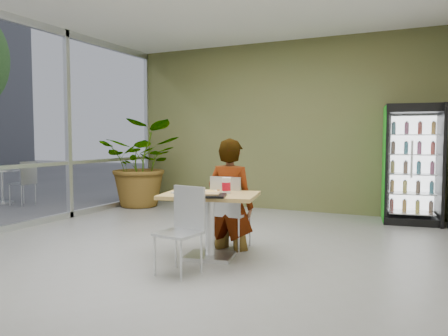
{
  "coord_description": "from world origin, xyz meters",
  "views": [
    {
      "loc": [
        2.58,
        -4.52,
        1.39
      ],
      "look_at": [
        0.26,
        0.5,
        1.0
      ],
      "focal_mm": 35.0,
      "sensor_mm": 36.0,
      "label": 1
    }
  ],
  "objects": [
    {
      "name": "seated_woman",
      "position": [
        0.39,
        0.4,
        0.54
      ],
      "size": [
        0.63,
        0.42,
        1.68
      ],
      "primitive_type": "imported",
      "rotation": [
        0.0,
        0.0,
        3.11
      ],
      "color": "black",
      "rests_on": "ground"
    },
    {
      "name": "potted_plant",
      "position": [
        -2.58,
        2.73,
        0.87
      ],
      "size": [
        1.97,
        1.85,
        1.74
      ],
      "primitive_type": "imported",
      "rotation": [
        0.0,
        0.0,
        0.4
      ],
      "color": "#33692A",
      "rests_on": "ground"
    },
    {
      "name": "storefront_frame",
      "position": [
        -3.0,
        0.0,
        1.6
      ],
      "size": [
        0.1,
        7.0,
        3.2
      ],
      "primitive_type": null,
      "color": "silver",
      "rests_on": "ground"
    },
    {
      "name": "pizza_plate",
      "position": [
        0.33,
        -0.03,
        0.77
      ],
      "size": [
        0.33,
        0.31,
        0.03
      ],
      "color": "silver",
      "rests_on": "dining_table"
    },
    {
      "name": "soda_cup",
      "position": [
        0.53,
        -0.03,
        0.84
      ],
      "size": [
        0.1,
        0.1,
        0.18
      ],
      "color": "silver",
      "rests_on": "dining_table"
    },
    {
      "name": "beverage_fridge",
      "position": [
        2.39,
        3.13,
        0.96
      ],
      "size": [
        0.96,
        0.78,
        1.91
      ],
      "rotation": [
        0.0,
        0.0,
        0.14
      ],
      "color": "black",
      "rests_on": "ground"
    },
    {
      "name": "chair_near",
      "position": [
        0.35,
        -0.68,
        0.52
      ],
      "size": [
        0.44,
        0.45,
        0.88
      ],
      "rotation": [
        0.0,
        0.0,
        -0.14
      ],
      "color": "silver",
      "rests_on": "ground"
    },
    {
      "name": "ground",
      "position": [
        0.0,
        0.0,
        0.0
      ],
      "size": [
        7.0,
        7.0,
        0.0
      ],
      "primitive_type": "plane",
      "color": "gray",
      "rests_on": "ground"
    },
    {
      "name": "room_envelope",
      "position": [
        0.0,
        0.0,
        1.6
      ],
      "size": [
        6.0,
        7.0,
        3.2
      ],
      "primitive_type": null,
      "color": "silver",
      "rests_on": "ground"
    },
    {
      "name": "dining_table",
      "position": [
        0.36,
        -0.1,
        0.54
      ],
      "size": [
        1.19,
        0.94,
        0.75
      ],
      "rotation": [
        0.0,
        0.0,
        0.2
      ],
      "color": "tan",
      "rests_on": "ground"
    },
    {
      "name": "napkin_stack",
      "position": [
        0.04,
        -0.25,
        0.76
      ],
      "size": [
        0.16,
        0.16,
        0.02
      ],
      "primitive_type": "cube",
      "rotation": [
        0.0,
        0.0,
        -0.2
      ],
      "color": "silver",
      "rests_on": "dining_table"
    },
    {
      "name": "chair_far",
      "position": [
        0.39,
        0.35,
        0.53
      ],
      "size": [
        0.42,
        0.42,
        0.91
      ],
      "rotation": [
        0.0,
        0.0,
        3.11
      ],
      "color": "silver",
      "rests_on": "ground"
    },
    {
      "name": "cafeteria_tray",
      "position": [
        0.44,
        -0.36,
        0.76
      ],
      "size": [
        0.5,
        0.43,
        0.02
      ],
      "primitive_type": "cube",
      "rotation": [
        0.0,
        0.0,
        0.33
      ],
      "color": "black",
      "rests_on": "dining_table"
    }
  ]
}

